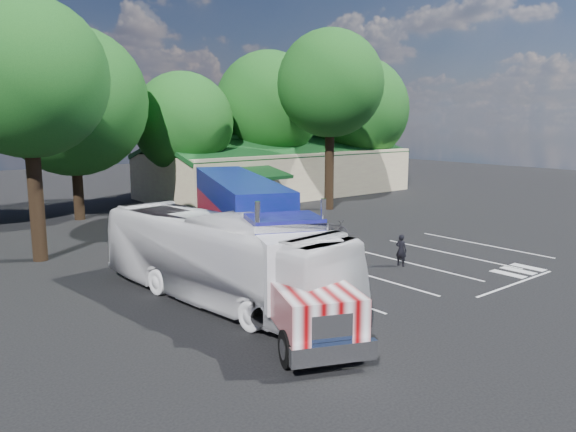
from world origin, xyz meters
TOP-DOWN VIEW (x-y plane):
  - ground at (0.00, 0.00)m, footprint 120.00×120.00m
  - event_hall at (13.74, 17.81)m, footprint 24.20×14.12m
  - tree_row_c at (-5.00, 16.20)m, footprint 10.00×10.00m
  - tree_row_d at (4.00, 17.50)m, footprint 8.00×8.00m
  - tree_row_e at (13.00, 18.00)m, footprint 9.60×9.60m
  - tree_row_f at (23.00, 16.80)m, footprint 10.40×10.40m
  - tree_near_left at (-10.50, 6.00)m, footprint 7.60×7.60m
  - tree_near_right at (11.50, 8.50)m, footprint 8.00×8.00m
  - semi_truck at (-3.64, -2.18)m, footprint 10.40×19.65m
  - woman at (2.46, -6.00)m, footprint 0.46×0.62m
  - bicycle at (4.83, 1.00)m, footprint 0.93×2.00m
  - tour_bus at (-7.00, -4.94)m, footprint 4.08×12.41m
  - silver_sedan at (5.31, 14.00)m, footprint 4.72×2.21m

SIDE VIEW (x-z plane):
  - ground at x=0.00m, z-range 0.00..0.00m
  - bicycle at x=4.83m, z-range 0.00..1.01m
  - silver_sedan at x=5.31m, z-range 0.00..1.49m
  - woman at x=2.46m, z-range 0.00..1.54m
  - tour_bus at x=-7.00m, z-range 0.00..3.39m
  - event_hall at x=13.74m, z-range -0.56..4.99m
  - semi_truck at x=-3.64m, z-range 0.28..4.55m
  - tree_row_d at x=4.00m, z-range 1.28..11.88m
  - tree_row_f at x=23.00m, z-range 1.29..14.29m
  - tree_row_c at x=-5.00m, z-range 1.51..14.56m
  - tree_row_e at x=13.00m, z-range 1.64..14.54m
  - tree_near_left at x=-10.50m, z-range 2.49..15.14m
  - tree_near_right at x=11.50m, z-range 2.71..16.21m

